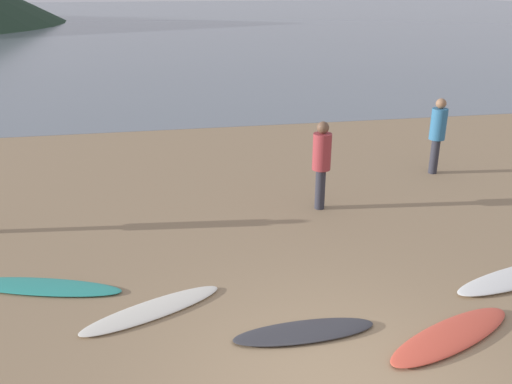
% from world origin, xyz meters
% --- Properties ---
extents(ground_plane, '(120.00, 120.00, 0.20)m').
position_xyz_m(ground_plane, '(0.00, 10.00, -0.10)').
color(ground_plane, '#997C5B').
rests_on(ground_plane, ground).
extents(ocean_water, '(140.00, 100.00, 0.01)m').
position_xyz_m(ocean_water, '(0.00, 61.84, 0.00)').
color(ocean_water, slate).
rests_on(ocean_water, ground).
extents(surfboard_0, '(2.55, 1.19, 0.06)m').
position_xyz_m(surfboard_0, '(-3.71, 2.90, 0.03)').
color(surfboard_0, teal).
rests_on(surfboard_0, ground).
extents(surfboard_1, '(2.13, 1.30, 0.06)m').
position_xyz_m(surfboard_1, '(-2.06, 1.97, 0.03)').
color(surfboard_1, silver).
rests_on(surfboard_1, ground).
extents(surfboard_2, '(1.94, 0.54, 0.08)m').
position_xyz_m(surfboard_2, '(-0.08, 1.07, 0.04)').
color(surfboard_2, '#333338').
rests_on(surfboard_2, ground).
extents(surfboard_3, '(2.23, 1.35, 0.09)m').
position_xyz_m(surfboard_3, '(1.79, 0.63, 0.04)').
color(surfboard_3, '#D84C38').
rests_on(surfboard_3, ground).
extents(person_0, '(0.37, 0.37, 1.82)m').
position_xyz_m(person_0, '(4.67, 6.66, 1.07)').
color(person_0, '#2D2D38').
rests_on(person_0, ground).
extents(person_1, '(0.37, 0.37, 1.82)m').
position_xyz_m(person_1, '(1.34, 5.09, 1.07)').
color(person_1, '#2D2D38').
rests_on(person_1, ground).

